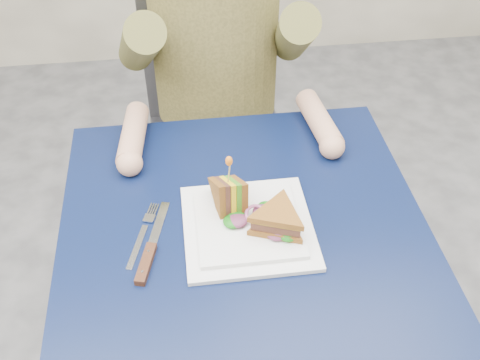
{
  "coord_description": "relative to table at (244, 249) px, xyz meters",
  "views": [
    {
      "loc": [
        -0.11,
        -0.79,
        1.57
      ],
      "look_at": [
        -0.0,
        0.03,
        0.82
      ],
      "focal_mm": 42.0,
      "sensor_mm": 36.0,
      "label": 1
    }
  ],
  "objects": [
    {
      "name": "toothpick",
      "position": [
        -0.03,
        0.03,
        0.2
      ],
      "size": [
        0.01,
        0.01,
        0.06
      ],
      "primitive_type": "cylinder",
      "rotation": [
        0.14,
        0.07,
        0.0
      ],
      "color": "tan",
      "rests_on": "sandwich_upright"
    },
    {
      "name": "knife",
      "position": [
        -0.19,
        -0.07,
        0.09
      ],
      "size": [
        0.07,
        0.22,
        0.02
      ],
      "color": "silver",
      "rests_on": "table"
    },
    {
      "name": "toothpick_frill",
      "position": [
        -0.03,
        0.03,
        0.23
      ],
      "size": [
        0.01,
        0.01,
        0.02
      ],
      "primitive_type": "ellipsoid",
      "color": "orange",
      "rests_on": "sandwich_upright"
    },
    {
      "name": "diner",
      "position": [
        -0.0,
        0.57,
        0.26
      ],
      "size": [
        0.54,
        0.59,
        0.74
      ],
      "color": "brown",
      "rests_on": "chair"
    },
    {
      "name": "plate",
      "position": [
        0.01,
        -0.02,
        0.09
      ],
      "size": [
        0.26,
        0.26,
        0.02
      ],
      "color": "white",
      "rests_on": "table"
    },
    {
      "name": "chair",
      "position": [
        0.0,
        0.68,
        -0.11
      ],
      "size": [
        0.42,
        0.4,
        0.93
      ],
      "color": "#47474C",
      "rests_on": "ground"
    },
    {
      "name": "sandwich_flat",
      "position": [
        0.06,
        -0.04,
        0.12
      ],
      "size": [
        0.16,
        0.16,
        0.05
      ],
      "color": "brown",
      "rests_on": "plate"
    },
    {
      "name": "fork",
      "position": [
        -0.21,
        -0.01,
        0.08
      ],
      "size": [
        0.07,
        0.18,
        0.01
      ],
      "color": "silver",
      "rests_on": "table"
    },
    {
      "name": "lettuce_spill",
      "position": [
        0.01,
        -0.01,
        0.11
      ],
      "size": [
        0.15,
        0.13,
        0.02
      ],
      "primitive_type": null,
      "color": "#337A14",
      "rests_on": "plate"
    },
    {
      "name": "sandwich_upright",
      "position": [
        -0.03,
        0.03,
        0.13
      ],
      "size": [
        0.08,
        0.13,
        0.13
      ],
      "color": "brown",
      "rests_on": "plate"
    },
    {
      "name": "onion_ring",
      "position": [
        0.02,
        -0.01,
        0.11
      ],
      "size": [
        0.04,
        0.04,
        0.02
      ],
      "primitive_type": "torus",
      "rotation": [
        0.44,
        0.0,
        0.0
      ],
      "color": "#9E4C7A",
      "rests_on": "plate"
    },
    {
      "name": "table",
      "position": [
        0.0,
        0.0,
        0.0
      ],
      "size": [
        0.75,
        0.75,
        0.73
      ],
      "color": "black",
      "rests_on": "ground"
    }
  ]
}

